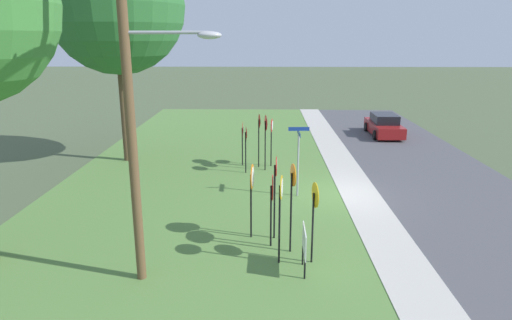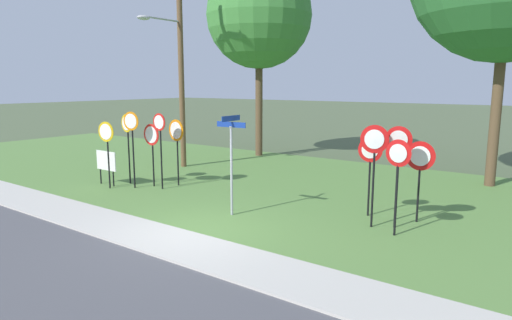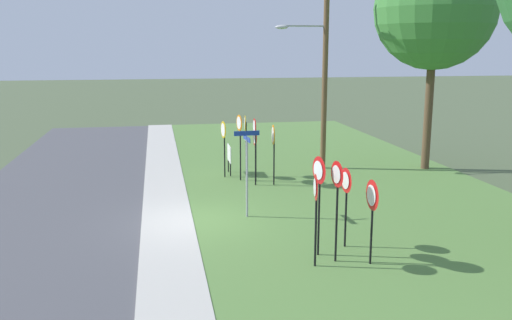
{
  "view_description": "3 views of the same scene",
  "coord_description": "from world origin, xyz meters",
  "px_view_note": "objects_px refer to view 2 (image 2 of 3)",
  "views": [
    {
      "loc": [
        -17.34,
        3.07,
        6.22
      ],
      "look_at": [
        0.39,
        3.42,
        1.36
      ],
      "focal_mm": 31.74,
      "sensor_mm": 36.0,
      "label": 1
    },
    {
      "loc": [
        7.56,
        -7.67,
        3.69
      ],
      "look_at": [
        0.12,
        2.52,
        1.53
      ],
      "focal_mm": 31.31,
      "sensor_mm": 36.0,
      "label": 2
    },
    {
      "loc": [
        16.44,
        -1.01,
        5.41
      ],
      "look_at": [
        -1.34,
        2.26,
        1.65
      ],
      "focal_mm": 38.15,
      "sensor_mm": 36.0,
      "label": 3
    }
  ],
  "objects_px": {
    "stop_sign_near_right": "(127,134)",
    "yield_sign_far_left": "(370,158)",
    "stop_sign_far_center": "(107,140)",
    "yield_sign_far_right": "(398,153)",
    "yield_sign_near_left": "(374,151)",
    "yield_sign_center": "(420,163)",
    "yield_sign_near_right": "(398,165)",
    "street_name_post": "(231,156)",
    "stop_sign_far_right": "(177,138)",
    "stop_sign_center_tall": "(152,141)",
    "stop_sign_near_left": "(160,136)",
    "stop_sign_far_left": "(132,134)",
    "utility_pole": "(178,59)",
    "notice_board": "(106,162)",
    "oak_tree_left": "(259,16)"
  },
  "relations": [
    {
      "from": "stop_sign_near_left",
      "to": "stop_sign_far_left",
      "type": "xyz_separation_m",
      "value": [
        -0.92,
        -0.46,
        0.06
      ]
    },
    {
      "from": "yield_sign_far_right",
      "to": "oak_tree_left",
      "type": "xyz_separation_m",
      "value": [
        -9.7,
        7.51,
        5.01
      ]
    },
    {
      "from": "yield_sign_center",
      "to": "oak_tree_left",
      "type": "xyz_separation_m",
      "value": [
        -10.02,
        6.71,
        5.34
      ]
    },
    {
      "from": "stop_sign_near_right",
      "to": "stop_sign_far_right",
      "type": "distance_m",
      "value": 1.88
    },
    {
      "from": "stop_sign_far_center",
      "to": "yield_sign_center",
      "type": "height_order",
      "value": "stop_sign_far_center"
    },
    {
      "from": "yield_sign_near_right",
      "to": "yield_sign_far_left",
      "type": "relative_size",
      "value": 1.07
    },
    {
      "from": "stop_sign_near_left",
      "to": "yield_sign_near_right",
      "type": "bearing_deg",
      "value": 0.99
    },
    {
      "from": "yield_sign_center",
      "to": "utility_pole",
      "type": "bearing_deg",
      "value": 168.46
    },
    {
      "from": "yield_sign_near_right",
      "to": "street_name_post",
      "type": "distance_m",
      "value": 4.41
    },
    {
      "from": "stop_sign_near_right",
      "to": "yield_sign_far_left",
      "type": "distance_m",
      "value": 8.84
    },
    {
      "from": "stop_sign_far_right",
      "to": "yield_sign_far_right",
      "type": "xyz_separation_m",
      "value": [
        8.02,
        -0.13,
        0.19
      ]
    },
    {
      "from": "utility_pole",
      "to": "oak_tree_left",
      "type": "relative_size",
      "value": 0.91
    },
    {
      "from": "stop_sign_far_center",
      "to": "notice_board",
      "type": "bearing_deg",
      "value": 142.14
    },
    {
      "from": "yield_sign_center",
      "to": "stop_sign_far_right",
      "type": "bearing_deg",
      "value": -176.42
    },
    {
      "from": "stop_sign_near_left",
      "to": "stop_sign_far_left",
      "type": "relative_size",
      "value": 0.98
    },
    {
      "from": "stop_sign_near_left",
      "to": "yield_sign_far_right",
      "type": "bearing_deg",
      "value": 5.28
    },
    {
      "from": "stop_sign_far_center",
      "to": "yield_sign_far_right",
      "type": "relative_size",
      "value": 0.9
    },
    {
      "from": "notice_board",
      "to": "yield_sign_near_right",
      "type": "bearing_deg",
      "value": 4.74
    },
    {
      "from": "stop_sign_near_left",
      "to": "street_name_post",
      "type": "relative_size",
      "value": 0.95
    },
    {
      "from": "yield_sign_near_right",
      "to": "oak_tree_left",
      "type": "relative_size",
      "value": 0.25
    },
    {
      "from": "stop_sign_near_right",
      "to": "yield_sign_near_right",
      "type": "xyz_separation_m",
      "value": [
        9.91,
        0.1,
        -0.11
      ]
    },
    {
      "from": "stop_sign_far_left",
      "to": "street_name_post",
      "type": "relative_size",
      "value": 0.97
    },
    {
      "from": "utility_pole",
      "to": "oak_tree_left",
      "type": "height_order",
      "value": "oak_tree_left"
    },
    {
      "from": "stop_sign_near_right",
      "to": "utility_pole",
      "type": "height_order",
      "value": "utility_pole"
    },
    {
      "from": "stop_sign_near_left",
      "to": "yield_sign_near_left",
      "type": "bearing_deg",
      "value": 3.2
    },
    {
      "from": "stop_sign_near_left",
      "to": "stop_sign_far_right",
      "type": "height_order",
      "value": "stop_sign_near_left"
    },
    {
      "from": "stop_sign_near_right",
      "to": "stop_sign_center_tall",
      "type": "xyz_separation_m",
      "value": [
        1.06,
        0.22,
        -0.21
      ]
    },
    {
      "from": "street_name_post",
      "to": "yield_sign_near_right",
      "type": "bearing_deg",
      "value": 9.97
    },
    {
      "from": "yield_sign_near_left",
      "to": "oak_tree_left",
      "type": "relative_size",
      "value": 0.28
    },
    {
      "from": "yield_sign_near_left",
      "to": "stop_sign_near_left",
      "type": "bearing_deg",
      "value": 171.59
    },
    {
      "from": "notice_board",
      "to": "yield_sign_center",
      "type": "bearing_deg",
      "value": 12.25
    },
    {
      "from": "stop_sign_near_right",
      "to": "stop_sign_near_left",
      "type": "bearing_deg",
      "value": 10.47
    },
    {
      "from": "yield_sign_near_left",
      "to": "yield_sign_far_left",
      "type": "xyz_separation_m",
      "value": [
        -0.46,
        0.9,
        -0.34
      ]
    },
    {
      "from": "yield_sign_near_left",
      "to": "yield_sign_far_left",
      "type": "bearing_deg",
      "value": 106.51
    },
    {
      "from": "stop_sign_near_right",
      "to": "yield_sign_near_left",
      "type": "relative_size",
      "value": 0.97
    },
    {
      "from": "stop_sign_far_left",
      "to": "stop_sign_far_right",
      "type": "distance_m",
      "value": 1.55
    },
    {
      "from": "yield_sign_near_right",
      "to": "stop_sign_near_right",
      "type": "bearing_deg",
      "value": -170.88
    },
    {
      "from": "stop_sign_near_right",
      "to": "yield_sign_near_left",
      "type": "height_order",
      "value": "yield_sign_near_left"
    },
    {
      "from": "stop_sign_near_left",
      "to": "yield_sign_far_right",
      "type": "xyz_separation_m",
      "value": [
        8.07,
        0.6,
        0.06
      ]
    },
    {
      "from": "stop_sign_near_right",
      "to": "oak_tree_left",
      "type": "distance_m",
      "value": 9.67
    },
    {
      "from": "yield_sign_far_left",
      "to": "yield_sign_center",
      "type": "bearing_deg",
      "value": 4.43
    },
    {
      "from": "stop_sign_far_left",
      "to": "utility_pole",
      "type": "relative_size",
      "value": 0.31
    },
    {
      "from": "stop_sign_far_left",
      "to": "stop_sign_far_center",
      "type": "xyz_separation_m",
      "value": [
        -0.66,
        -0.57,
        -0.23
      ]
    },
    {
      "from": "stop_sign_far_left",
      "to": "utility_pole",
      "type": "distance_m",
      "value": 5.02
    },
    {
      "from": "stop_sign_center_tall",
      "to": "street_name_post",
      "type": "distance_m",
      "value": 4.67
    },
    {
      "from": "stop_sign_near_left",
      "to": "yield_sign_far_right",
      "type": "relative_size",
      "value": 1.02
    },
    {
      "from": "stop_sign_far_left",
      "to": "yield_sign_near_right",
      "type": "xyz_separation_m",
      "value": [
        9.2,
        0.45,
        -0.2
      ]
    },
    {
      "from": "stop_sign_near_right",
      "to": "notice_board",
      "type": "relative_size",
      "value": 2.06
    },
    {
      "from": "stop_sign_near_left",
      "to": "street_name_post",
      "type": "height_order",
      "value": "street_name_post"
    },
    {
      "from": "stop_sign_far_left",
      "to": "oak_tree_left",
      "type": "height_order",
      "value": "oak_tree_left"
    }
  ]
}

